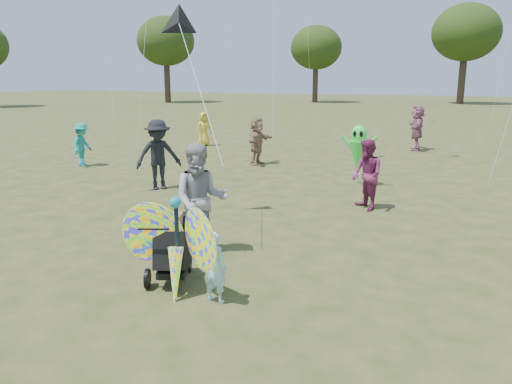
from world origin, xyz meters
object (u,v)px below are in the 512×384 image
butterfly_kite (176,249)px  alien_kite (358,152)px  crowd_g (204,129)px  adult_man (200,200)px  crowd_i (82,145)px  jogging_stroller (175,243)px  crowd_d (257,141)px  crowd_b (158,155)px  crowd_j (417,128)px  child_girl (215,267)px  crowd_e (367,175)px

butterfly_kite → alien_kite: alien_kite is taller
crowd_g → alien_kite: 9.87m
adult_man → crowd_i: adult_man is taller
jogging_stroller → crowd_d: bearing=83.9°
alien_kite → crowd_d: bearing=151.9°
crowd_b → crowd_i: (-4.50, 2.04, -0.21)m
crowd_j → jogging_stroller: 16.00m
jogging_stroller → child_girl: bearing=-46.7°
butterfly_kite → jogging_stroller: bearing=124.2°
child_girl → crowd_g: (-7.83, 13.97, 0.24)m
crowd_i → crowd_g: bearing=-23.5°
crowd_b → alien_kite: (4.95, 2.59, 0.01)m
crowd_d → crowd_j: (4.82, 5.86, 0.11)m
butterfly_kite → alien_kite: size_ratio=1.00×
adult_man → butterfly_kite: 1.75m
child_girl → crowd_g: size_ratio=0.68×
crowd_b → crowd_j: crowd_b is taller
crowd_j → crowd_d: bearing=-47.2°
crowd_i → crowd_j: (10.26, 8.54, 0.20)m
crowd_i → alien_kite: (9.44, 0.54, 0.22)m
crowd_i → alien_kite: 9.46m
crowd_e → crowd_d: bearing=-174.2°
crowd_e → crowd_g: (-8.79, 8.19, -0.07)m
child_girl → butterfly_kite: (-0.58, -0.05, 0.20)m
crowd_b → crowd_g: 8.84m
crowd_b → jogging_stroller: 6.54m
crowd_i → jogging_stroller: crowd_i is taller
crowd_b → adult_man: bearing=-95.3°
adult_man → crowd_g: 14.09m
crowd_b → crowd_e: (5.67, 0.07, -0.13)m
crowd_e → crowd_g: crowd_e is taller
crowd_e → jogging_stroller: 5.68m
crowd_j → alien_kite: size_ratio=1.08×
crowd_j → jogging_stroller: (-1.94, -15.88, -0.33)m
child_girl → crowd_d: crowd_d is taller
child_girl → crowd_e: (0.96, 5.77, 0.32)m
crowd_e → crowd_i: 10.35m
jogging_stroller → butterfly_kite: size_ratio=0.65×
crowd_b → butterfly_kite: 7.09m
crowd_j → adult_man: bearing=-16.1°
child_girl → jogging_stroller: bearing=-19.9°
butterfly_kite → alien_kite: 8.38m
alien_kite → adult_man: bearing=-101.3°
adult_man → crowd_b: adult_man is taller
crowd_i → butterfly_kite: size_ratio=0.86×
crowd_g → jogging_stroller: size_ratio=1.32×
adult_man → alien_kite: 6.83m
crowd_d → crowd_i: bearing=121.2°
crowd_d → crowd_i: size_ratio=1.12×
adult_man → jogging_stroller: 1.26m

